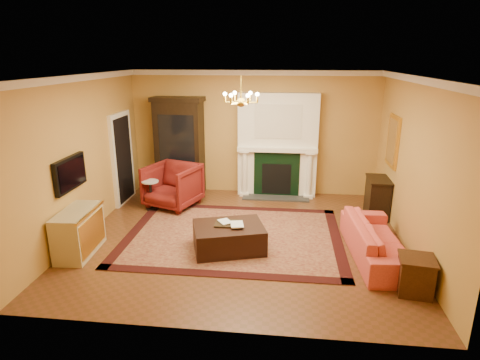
% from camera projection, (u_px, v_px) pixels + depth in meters
% --- Properties ---
extents(floor, '(6.00, 5.50, 0.02)m').
position_uv_depth(floor, '(241.00, 238.00, 7.66)').
color(floor, brown).
rests_on(floor, ground).
extents(ceiling, '(6.00, 5.50, 0.02)m').
position_uv_depth(ceiling, '(241.00, 75.00, 6.77)').
color(ceiling, white).
rests_on(ceiling, wall_back).
extents(wall_back, '(6.00, 0.02, 3.00)m').
position_uv_depth(wall_back, '(253.00, 133.00, 9.84)').
color(wall_back, '#C29145').
rests_on(wall_back, floor).
extents(wall_front, '(6.00, 0.02, 3.00)m').
position_uv_depth(wall_front, '(214.00, 221.00, 4.60)').
color(wall_front, '#C29145').
rests_on(wall_front, floor).
extents(wall_left, '(0.02, 5.50, 3.00)m').
position_uv_depth(wall_left, '(82.00, 157.00, 7.54)').
color(wall_left, '#C29145').
rests_on(wall_left, floor).
extents(wall_right, '(0.02, 5.50, 3.00)m').
position_uv_depth(wall_right, '(415.00, 166.00, 6.89)').
color(wall_right, '#C29145').
rests_on(wall_right, floor).
extents(fireplace, '(1.90, 0.70, 2.50)m').
position_uv_depth(fireplace, '(277.00, 148.00, 9.68)').
color(fireplace, white).
rests_on(fireplace, wall_back).
extents(crown_molding, '(6.00, 5.50, 0.12)m').
position_uv_depth(crown_molding, '(247.00, 76.00, 7.70)').
color(crown_molding, silver).
rests_on(crown_molding, ceiling).
extents(doorway, '(0.08, 1.05, 2.10)m').
position_uv_depth(doorway, '(123.00, 158.00, 9.28)').
color(doorway, white).
rests_on(doorway, wall_left).
extents(tv_panel, '(0.09, 0.95, 0.58)m').
position_uv_depth(tv_panel, '(70.00, 173.00, 7.01)').
color(tv_panel, black).
rests_on(tv_panel, wall_left).
extents(gilt_mirror, '(0.06, 0.76, 1.05)m').
position_uv_depth(gilt_mirror, '(393.00, 141.00, 8.18)').
color(gilt_mirror, gold).
rests_on(gilt_mirror, wall_right).
extents(chandelier, '(0.63, 0.55, 0.53)m').
position_uv_depth(chandelier, '(241.00, 99.00, 6.89)').
color(chandelier, gold).
rests_on(chandelier, ceiling).
extents(oriental_rug, '(4.11, 3.08, 0.02)m').
position_uv_depth(oriental_rug, '(233.00, 236.00, 7.71)').
color(oriental_rug, '#4D1013').
rests_on(oriental_rug, floor).
extents(china_cabinet, '(1.18, 0.61, 2.28)m').
position_uv_depth(china_cabinet, '(180.00, 148.00, 9.88)').
color(china_cabinet, black).
rests_on(china_cabinet, floor).
extents(wingback_armchair, '(1.32, 1.28, 1.08)m').
position_uv_depth(wingback_armchair, '(173.00, 184.00, 9.10)').
color(wingback_armchair, maroon).
rests_on(wingback_armchair, floor).
extents(pedestal_table, '(0.37, 0.37, 0.67)m').
position_uv_depth(pedestal_table, '(151.00, 193.00, 8.95)').
color(pedestal_table, black).
rests_on(pedestal_table, floor).
extents(commode, '(0.56, 1.09, 0.79)m').
position_uv_depth(commode, '(79.00, 232.00, 6.94)').
color(commode, tan).
rests_on(commode, floor).
extents(coral_sofa, '(0.78, 2.19, 0.84)m').
position_uv_depth(coral_sofa, '(378.00, 234.00, 6.80)').
color(coral_sofa, '#E35048').
rests_on(coral_sofa, floor).
extents(end_table, '(0.52, 0.52, 0.53)m').
position_uv_depth(end_table, '(415.00, 276.00, 5.80)').
color(end_table, '#3D2210').
rests_on(end_table, floor).
extents(console_table, '(0.44, 0.74, 0.81)m').
position_uv_depth(console_table, '(377.00, 198.00, 8.57)').
color(console_table, black).
rests_on(console_table, floor).
extents(leather_ottoman, '(1.41, 1.19, 0.45)m').
position_uv_depth(leather_ottoman, '(229.00, 237.00, 7.10)').
color(leather_ottoman, black).
rests_on(leather_ottoman, oriental_rug).
extents(ottoman_tray, '(0.47, 0.37, 0.03)m').
position_uv_depth(ottoman_tray, '(228.00, 223.00, 7.09)').
color(ottoman_tray, black).
rests_on(ottoman_tray, leather_ottoman).
extents(book_a, '(0.17, 0.13, 0.26)m').
position_uv_depth(book_a, '(220.00, 217.00, 7.01)').
color(book_a, gray).
rests_on(book_a, ottoman_tray).
extents(book_b, '(0.22, 0.07, 0.30)m').
position_uv_depth(book_b, '(231.00, 217.00, 6.93)').
color(book_b, gray).
rests_on(book_b, ottoman_tray).
extents(topiary_left, '(0.15, 0.15, 0.42)m').
position_uv_depth(topiary_left, '(256.00, 137.00, 9.62)').
color(topiary_left, gray).
rests_on(topiary_left, fireplace).
extents(topiary_right, '(0.16, 0.16, 0.43)m').
position_uv_depth(topiary_right, '(301.00, 137.00, 9.50)').
color(topiary_right, gray).
rests_on(topiary_right, fireplace).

